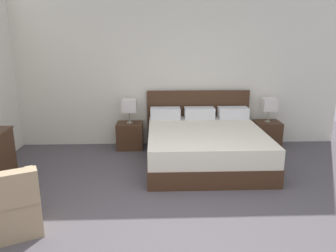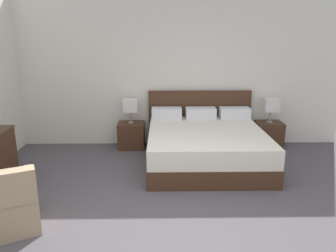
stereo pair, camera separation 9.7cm
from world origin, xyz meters
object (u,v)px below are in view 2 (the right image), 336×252
Objects in this scene: bed at (205,144)px; armchair_by_window at (4,206)px; nightstand_right at (268,135)px; table_lamp_left at (130,106)px; table_lamp_right at (271,105)px; nightstand_left at (131,135)px.

bed is 3.13m from armchair_by_window.
table_lamp_left is (-2.61, 0.00, 0.57)m from nightstand_right.
table_lamp_right is at bearing 90.00° from nightstand_right.
nightstand_left is 0.54× the size of armchair_by_window.
table_lamp_right is at bearing 0.03° from nightstand_left.
bed is at bearing -30.08° from table_lamp_left.
bed reaches higher than table_lamp_left.
table_lamp_left is (-1.31, 0.76, 0.51)m from bed.
nightstand_right is 1.10× the size of table_lamp_left.
nightstand_left is at bearing 180.00° from nightstand_right.
table_lamp_right reaches higher than armchair_by_window.
nightstand_left and nightstand_right have the same top height.
table_lamp_right is 0.49× the size of armchair_by_window.
armchair_by_window is at bearing -144.04° from table_lamp_right.
table_lamp_left is at bearing 67.33° from armchair_by_window.
armchair_by_window is (-3.75, -2.72, 0.04)m from nightstand_right.
nightstand_right is 0.57m from table_lamp_right.
armchair_by_window is at bearing -112.68° from nightstand_left.
nightstand_left is at bearing 149.97° from bed.
bed is at bearing -149.92° from table_lamp_right.
table_lamp_left is 2.99m from armchair_by_window.
table_lamp_right is (2.61, 0.00, 0.00)m from table_lamp_left.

